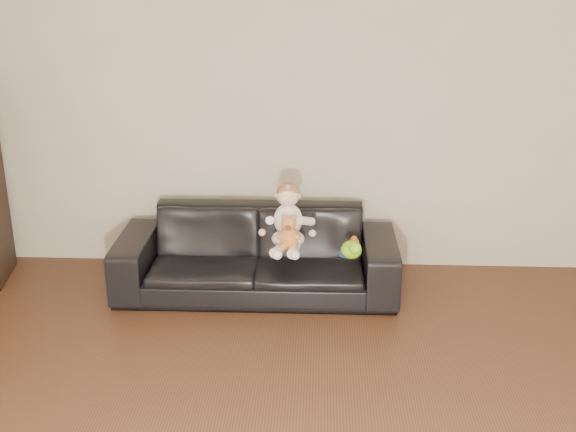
# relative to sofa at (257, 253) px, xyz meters

# --- Properties ---
(wall_back) EXTENTS (5.00, 0.00, 5.00)m
(wall_back) POSITION_rel_sofa_xyz_m (0.30, 0.50, 1.02)
(wall_back) COLOR #B4AA97
(wall_back) RESTS_ON ground
(sofa) EXTENTS (1.91, 0.76, 0.56)m
(sofa) POSITION_rel_sofa_xyz_m (0.00, 0.00, 0.00)
(sofa) COLOR black
(sofa) RESTS_ON floor
(baby) EXTENTS (0.33, 0.40, 0.44)m
(baby) POSITION_rel_sofa_xyz_m (0.22, -0.10, 0.28)
(baby) COLOR silver
(baby) RESTS_ON sofa
(teddy_bear) EXTENTS (0.13, 0.13, 0.23)m
(teddy_bear) POSITION_rel_sofa_xyz_m (0.23, -0.24, 0.25)
(teddy_bear) COLOR #BD7436
(teddy_bear) RESTS_ON sofa
(toy_green) EXTENTS (0.18, 0.20, 0.11)m
(toy_green) POSITION_rel_sofa_xyz_m (0.63, -0.26, 0.14)
(toy_green) COLOR #7BD218
(toy_green) RESTS_ON sofa
(toy_rattle) EXTENTS (0.07, 0.07, 0.07)m
(toy_rattle) POSITION_rel_sofa_xyz_m (0.66, -0.08, 0.12)
(toy_rattle) COLOR orange
(toy_rattle) RESTS_ON sofa
(toy_blue_disc) EXTENTS (0.14, 0.14, 0.01)m
(toy_blue_disc) POSITION_rel_sofa_xyz_m (0.61, -0.21, 0.10)
(toy_blue_disc) COLOR blue
(toy_blue_disc) RESTS_ON sofa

